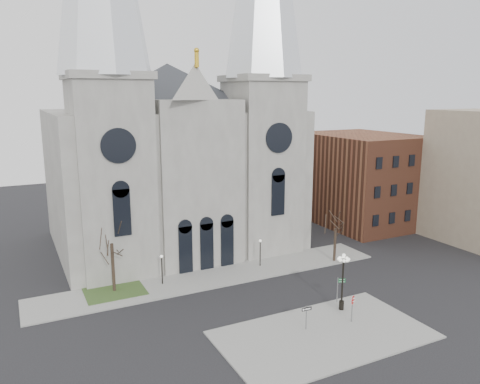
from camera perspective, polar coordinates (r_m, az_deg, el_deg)
name	(u,v)px	position (r m, az deg, el deg)	size (l,w,h in m)	color
ground	(264,318)	(44.41, 2.92, -15.11)	(160.00, 160.00, 0.00)	black
sidewalk_near	(323,335)	(42.17, 10.14, -16.75)	(18.00, 10.00, 0.14)	gray
sidewalk_far	(215,276)	(53.34, -3.01, -10.23)	(40.00, 6.00, 0.14)	gray
grass_patch	(115,291)	(51.23, -15.05, -11.59)	(6.00, 5.00, 0.18)	#364C20
cathedral	(176,107)	(60.50, -7.79, 10.21)	(33.00, 26.66, 54.00)	gray
bg_building_brick	(361,179)	(76.25, 14.53, 1.59)	(14.00, 18.00, 14.00)	brown
tree_left	(112,240)	(49.34, -15.40, -5.72)	(3.20, 3.20, 7.50)	black
tree_right	(336,226)	(57.67, 11.58, -4.13)	(3.20, 3.20, 6.00)	black
ped_lamp_left	(162,264)	(51.04, -9.51, -8.71)	(0.32, 0.32, 3.26)	black
ped_lamp_right	(260,248)	(55.48, 2.48, -6.85)	(0.32, 0.32, 3.26)	black
stop_sign	(352,303)	(43.82, 13.54, -13.00)	(0.91, 0.17, 2.55)	slate
globe_lamp	(343,275)	(45.27, 12.43, -9.81)	(1.38, 1.38, 5.56)	black
one_way_sign	(306,314)	(41.97, 8.10, -14.46)	(0.95, 0.11, 2.16)	slate
street_name_sign	(338,288)	(47.47, 11.90, -11.37)	(0.75, 0.37, 2.52)	slate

